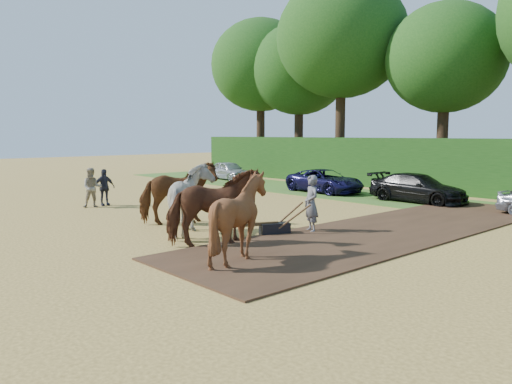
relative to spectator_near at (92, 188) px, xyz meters
The scene contains 9 objects.
ground 10.48m from the spectator_near, ahead, with size 120.00×120.00×0.00m, color gold.
earth_strip 12.98m from the spectator_near, 24.29° to the left, with size 4.50×17.00×0.05m, color #472D1C.
grass_verge 16.09m from the spectator_near, 50.10° to the left, with size 50.00×5.00×0.03m, color #38601E.
hedgerow 19.75m from the spectator_near, 58.51° to the left, with size 46.00×1.60×3.00m, color #14380F.
spectator_near is the anchor object (origin of this frame).
spectator_far 0.68m from the spectator_near, 107.64° to the left, with size 0.98×0.41×1.67m, color #272834.
plough_team 8.85m from the spectator_near, ahead, with size 7.89×5.90×2.27m.
parked_cars 14.17m from the spectator_near, 59.60° to the left, with size 30.52×3.12×1.37m.
treeline 23.25m from the spectator_near, 66.71° to the left, with size 48.70×10.60×14.21m.
Camera 1 is at (10.79, -7.52, 3.24)m, focal length 35.00 mm.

